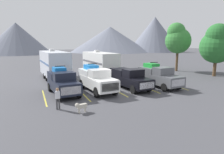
{
  "coord_description": "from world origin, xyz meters",
  "views": [
    {
      "loc": [
        -7.69,
        -16.83,
        4.74
      ],
      "look_at": [
        0.0,
        1.79,
        1.2
      ],
      "focal_mm": 31.55,
      "sensor_mm": 36.0,
      "label": 1
    }
  ],
  "objects_px": {
    "pickup_truck_c": "(129,78)",
    "pickup_truck_a": "(63,82)",
    "pickup_truck_d": "(158,76)",
    "dog": "(80,106)",
    "pickup_truck_b": "(96,79)",
    "camper_trailer_b": "(100,63)",
    "camper_trailer_a": "(54,64)",
    "person_a": "(58,97)"
  },
  "relations": [
    {
      "from": "pickup_truck_c",
      "to": "dog",
      "type": "relative_size",
      "value": 6.26
    },
    {
      "from": "pickup_truck_b",
      "to": "dog",
      "type": "height_order",
      "value": "pickup_truck_b"
    },
    {
      "from": "camper_trailer_a",
      "to": "dog",
      "type": "height_order",
      "value": "camper_trailer_a"
    },
    {
      "from": "pickup_truck_d",
      "to": "pickup_truck_b",
      "type": "bearing_deg",
      "value": 175.46
    },
    {
      "from": "pickup_truck_a",
      "to": "person_a",
      "type": "relative_size",
      "value": 3.37
    },
    {
      "from": "pickup_truck_a",
      "to": "pickup_truck_d",
      "type": "height_order",
      "value": "pickup_truck_d"
    },
    {
      "from": "camper_trailer_a",
      "to": "dog",
      "type": "xyz_separation_m",
      "value": [
        0.12,
        -13.69,
        -1.56
      ]
    },
    {
      "from": "camper_trailer_a",
      "to": "camper_trailer_b",
      "type": "distance_m",
      "value": 6.23
    },
    {
      "from": "pickup_truck_a",
      "to": "camper_trailer_b",
      "type": "height_order",
      "value": "camper_trailer_b"
    },
    {
      "from": "pickup_truck_a",
      "to": "person_a",
      "type": "distance_m",
      "value": 4.38
    },
    {
      "from": "pickup_truck_d",
      "to": "pickup_truck_a",
      "type": "bearing_deg",
      "value": 176.19
    },
    {
      "from": "pickup_truck_c",
      "to": "camper_trailer_a",
      "type": "xyz_separation_m",
      "value": [
        -6.59,
        8.42,
        0.96
      ]
    },
    {
      "from": "pickup_truck_a",
      "to": "camper_trailer_a",
      "type": "distance_m",
      "value": 8.18
    },
    {
      "from": "pickup_truck_d",
      "to": "camper_trailer_b",
      "type": "xyz_separation_m",
      "value": [
        -3.69,
        8.74,
        0.75
      ]
    },
    {
      "from": "camper_trailer_b",
      "to": "person_a",
      "type": "distance_m",
      "value": 14.42
    },
    {
      "from": "dog",
      "to": "pickup_truck_a",
      "type": "bearing_deg",
      "value": 93.28
    },
    {
      "from": "pickup_truck_b",
      "to": "pickup_truck_d",
      "type": "relative_size",
      "value": 1.06
    },
    {
      "from": "pickup_truck_d",
      "to": "person_a",
      "type": "bearing_deg",
      "value": -162.11
    },
    {
      "from": "pickup_truck_a",
      "to": "pickup_truck_b",
      "type": "height_order",
      "value": "pickup_truck_b"
    },
    {
      "from": "person_a",
      "to": "pickup_truck_a",
      "type": "bearing_deg",
      "value": 76.94
    },
    {
      "from": "pickup_truck_b",
      "to": "camper_trailer_a",
      "type": "bearing_deg",
      "value": 110.12
    },
    {
      "from": "person_a",
      "to": "dog",
      "type": "height_order",
      "value": "person_a"
    },
    {
      "from": "camper_trailer_a",
      "to": "dog",
      "type": "distance_m",
      "value": 13.78
    },
    {
      "from": "pickup_truck_c",
      "to": "person_a",
      "type": "relative_size",
      "value": 3.67
    },
    {
      "from": "pickup_truck_c",
      "to": "person_a",
      "type": "xyz_separation_m",
      "value": [
        -7.77,
        -3.97,
        -0.18
      ]
    },
    {
      "from": "pickup_truck_d",
      "to": "dog",
      "type": "xyz_separation_m",
      "value": [
        -9.8,
        -4.89,
        -0.69
      ]
    },
    {
      "from": "pickup_truck_c",
      "to": "pickup_truck_a",
      "type": "bearing_deg",
      "value": 177.59
    },
    {
      "from": "pickup_truck_a",
      "to": "camper_trailer_a",
      "type": "relative_size",
      "value": 0.58
    },
    {
      "from": "pickup_truck_a",
      "to": "person_a",
      "type": "xyz_separation_m",
      "value": [
        -0.99,
        -4.26,
        -0.25
      ]
    },
    {
      "from": "dog",
      "to": "pickup_truck_c",
      "type": "bearing_deg",
      "value": 39.22
    },
    {
      "from": "pickup_truck_b",
      "to": "person_a",
      "type": "xyz_separation_m",
      "value": [
        -4.21,
        -4.13,
        -0.32
      ]
    },
    {
      "from": "camper_trailer_a",
      "to": "pickup_truck_c",
      "type": "bearing_deg",
      "value": -51.95
    },
    {
      "from": "camper_trailer_a",
      "to": "pickup_truck_a",
      "type": "bearing_deg",
      "value": -91.38
    },
    {
      "from": "pickup_truck_c",
      "to": "pickup_truck_d",
      "type": "bearing_deg",
      "value": -6.65
    },
    {
      "from": "pickup_truck_b",
      "to": "camper_trailer_b",
      "type": "height_order",
      "value": "camper_trailer_b"
    },
    {
      "from": "pickup_truck_d",
      "to": "camper_trailer_a",
      "type": "height_order",
      "value": "camper_trailer_a"
    },
    {
      "from": "pickup_truck_b",
      "to": "pickup_truck_d",
      "type": "xyz_separation_m",
      "value": [
        6.89,
        -0.55,
        -0.06
      ]
    },
    {
      "from": "pickup_truck_c",
      "to": "dog",
      "type": "height_order",
      "value": "pickup_truck_c"
    },
    {
      "from": "camper_trailer_a",
      "to": "camper_trailer_b",
      "type": "relative_size",
      "value": 1.04
    },
    {
      "from": "pickup_truck_c",
      "to": "pickup_truck_d",
      "type": "distance_m",
      "value": 3.35
    },
    {
      "from": "pickup_truck_d",
      "to": "dog",
      "type": "distance_m",
      "value": 10.97
    },
    {
      "from": "camper_trailer_a",
      "to": "dog",
      "type": "bearing_deg",
      "value": -89.49
    }
  ]
}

